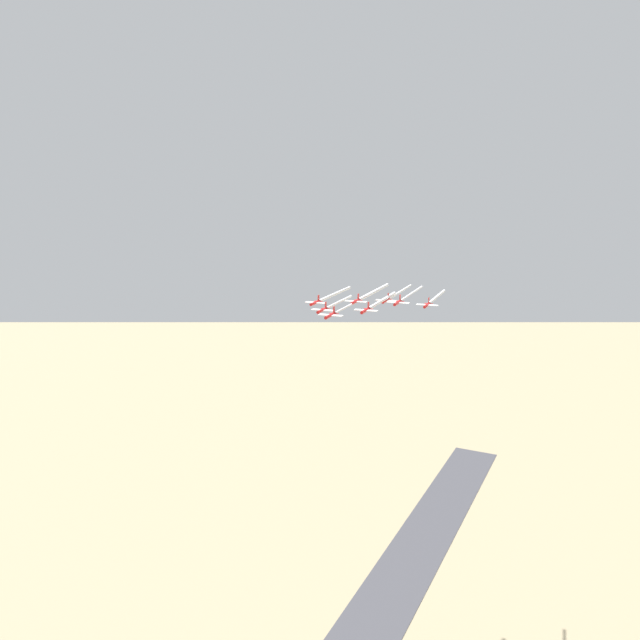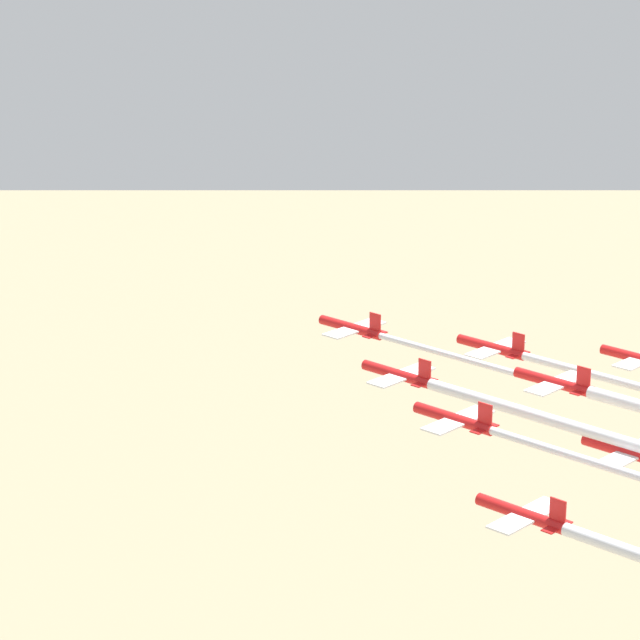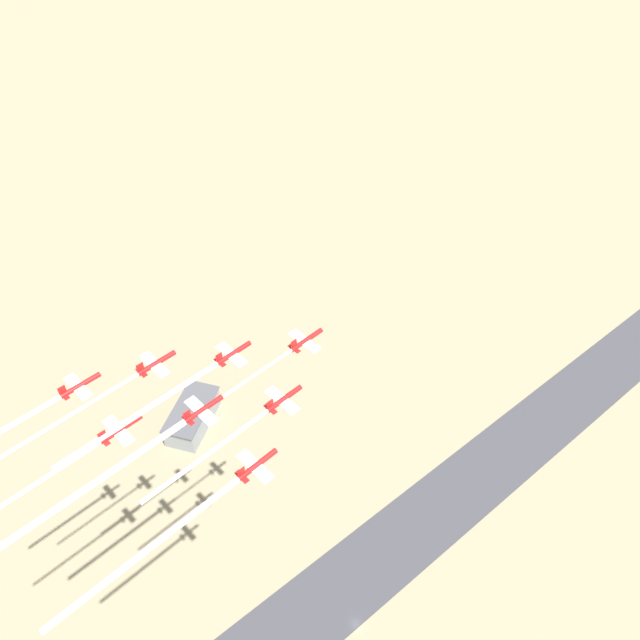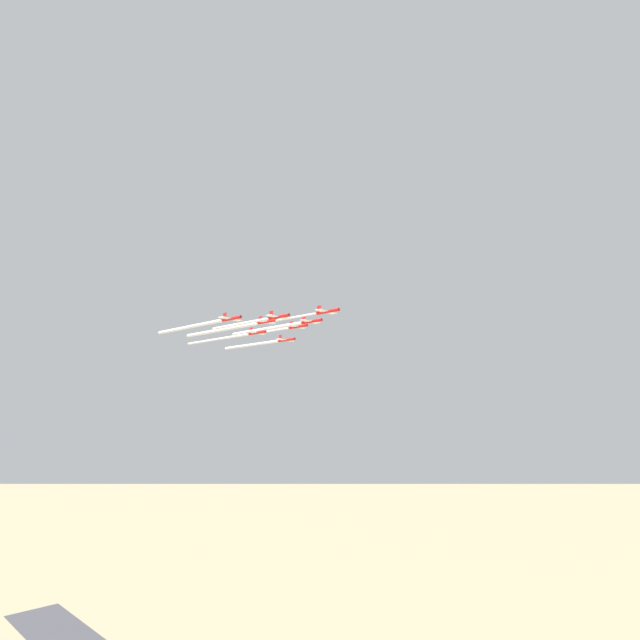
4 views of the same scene
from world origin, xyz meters
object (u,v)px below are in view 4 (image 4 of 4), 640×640
at_px(jet_5, 231,319).
at_px(jet_6, 286,340).
at_px(jet_3, 298,326).
at_px(jet_4, 267,322).
at_px(jet_2, 278,317).
at_px(jet_0, 327,311).
at_px(jet_1, 311,321).
at_px(jet_7, 257,333).

relative_size(jet_5, jet_6, 1.00).
height_order(jet_3, jet_4, jet_3).
xyz_separation_m(jet_5, jet_6, (-9.05, -45.47, -0.69)).
bearing_deg(jet_2, jet_5, -59.53).
bearing_deg(jet_6, jet_0, 59.53).
height_order(jet_0, jet_2, jet_0).
bearing_deg(jet_4, jet_1, 120.47).
relative_size(jet_0, jet_5, 1.00).
xyz_separation_m(jet_0, jet_1, (8.53, -15.07, -0.22)).
height_order(jet_1, jet_5, jet_1).
xyz_separation_m(jet_0, jet_7, (34.36, -30.00, -1.20)).
bearing_deg(jet_7, jet_5, 29.54).
bearing_deg(jet_3, jet_2, 29.54).
distance_m(jet_2, jet_6, 46.09).
distance_m(jet_6, jet_7, 17.58).
height_order(jet_5, jet_7, jet_7).
bearing_deg(jet_0, jet_2, -59.53).
xyz_separation_m(jet_2, jet_5, (17.31, 0.13, -0.07)).
xyz_separation_m(jet_4, jet_7, (8.53, -15.07, -1.43)).
height_order(jet_2, jet_6, jet_2).
bearing_deg(jet_2, jet_7, -120.47).
relative_size(jet_2, jet_7, 1.00).
height_order(jet_3, jet_6, jet_3).
bearing_deg(jet_4, jet_5, -0.00).
relative_size(jet_2, jet_5, 1.00).
bearing_deg(jet_6, jet_4, 29.54).
distance_m(jet_2, jet_5, 17.31).
height_order(jet_0, jet_4, jet_4).
relative_size(jet_2, jet_3, 1.00).
xyz_separation_m(jet_3, jet_6, (8.53, -15.07, -2.92)).
bearing_deg(jet_1, jet_2, -0.00).
bearing_deg(jet_7, jet_0, 78.91).
height_order(jet_1, jet_4, jet_4).
distance_m(jet_0, jet_7, 45.64).
bearing_deg(jet_6, jet_1, 59.53).
relative_size(jet_3, jet_7, 1.00).
bearing_deg(jet_6, jet_3, 59.53).
relative_size(jet_3, jet_6, 1.00).
bearing_deg(jet_7, jet_2, 59.53).
bearing_deg(jet_6, jet_5, 18.78).
height_order(jet_1, jet_3, jet_3).
distance_m(jet_0, jet_1, 17.31).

